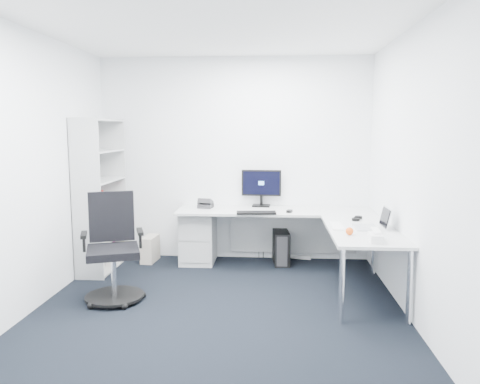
# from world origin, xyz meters

# --- Properties ---
(ground) EXTENTS (4.20, 4.20, 0.00)m
(ground) POSITION_xyz_m (0.00, 0.00, 0.00)
(ground) COLOR black
(ceiling) EXTENTS (4.20, 4.20, 0.00)m
(ceiling) POSITION_xyz_m (0.00, 0.00, 2.70)
(ceiling) COLOR white
(wall_back) EXTENTS (3.60, 0.02, 2.70)m
(wall_back) POSITION_xyz_m (0.00, 2.10, 1.35)
(wall_back) COLOR white
(wall_back) RESTS_ON ground
(wall_front) EXTENTS (3.60, 0.02, 2.70)m
(wall_front) POSITION_xyz_m (0.00, -2.10, 1.35)
(wall_front) COLOR white
(wall_front) RESTS_ON ground
(wall_left) EXTENTS (0.02, 4.20, 2.70)m
(wall_left) POSITION_xyz_m (-1.80, 0.00, 1.35)
(wall_left) COLOR white
(wall_left) RESTS_ON ground
(wall_right) EXTENTS (0.02, 4.20, 2.70)m
(wall_right) POSITION_xyz_m (1.80, 0.00, 1.35)
(wall_right) COLOR white
(wall_right) RESTS_ON ground
(l_desk) EXTENTS (2.50, 1.40, 0.73)m
(l_desk) POSITION_xyz_m (0.55, 1.40, 0.36)
(l_desk) COLOR #B9BBBB
(l_desk) RESTS_ON ground
(drawer_pedestal) EXTENTS (0.43, 0.54, 0.67)m
(drawer_pedestal) POSITION_xyz_m (-0.46, 1.82, 0.33)
(drawer_pedestal) COLOR #B9BBBB
(drawer_pedestal) RESTS_ON ground
(bookshelf) EXTENTS (0.37, 0.94, 1.88)m
(bookshelf) POSITION_xyz_m (-1.62, 1.45, 0.94)
(bookshelf) COLOR #B4B6B7
(bookshelf) RESTS_ON ground
(task_chair) EXTENTS (0.79, 0.79, 1.11)m
(task_chair) POSITION_xyz_m (-1.10, 0.35, 0.55)
(task_chair) COLOR black
(task_chair) RESTS_ON ground
(black_pc_tower) EXTENTS (0.23, 0.45, 0.43)m
(black_pc_tower) POSITION_xyz_m (0.63, 1.84, 0.21)
(black_pc_tower) COLOR black
(black_pc_tower) RESTS_ON ground
(beige_pc_tower) EXTENTS (0.19, 0.37, 0.34)m
(beige_pc_tower) POSITION_xyz_m (-1.11, 1.81, 0.17)
(beige_pc_tower) COLOR #B9AE9D
(beige_pc_tower) RESTS_ON ground
(power_strip) EXTENTS (0.39, 0.15, 0.04)m
(power_strip) POSITION_xyz_m (0.86, 2.09, 0.02)
(power_strip) COLOR white
(power_strip) RESTS_ON ground
(monitor) EXTENTS (0.53, 0.20, 0.50)m
(monitor) POSITION_xyz_m (0.37, 2.00, 0.98)
(monitor) COLOR black
(monitor) RESTS_ON l_desk
(black_keyboard) EXTENTS (0.49, 0.21, 0.02)m
(black_keyboard) POSITION_xyz_m (0.32, 1.46, 0.74)
(black_keyboard) COLOR black
(black_keyboard) RESTS_ON l_desk
(mouse) EXTENTS (0.08, 0.11, 0.03)m
(mouse) POSITION_xyz_m (0.73, 1.57, 0.74)
(mouse) COLOR black
(mouse) RESTS_ON l_desk
(desk_phone) EXTENTS (0.20, 0.20, 0.12)m
(desk_phone) POSITION_xyz_m (-0.36, 1.83, 0.79)
(desk_phone) COLOR #29292C
(desk_phone) RESTS_ON l_desk
(laptop) EXTENTS (0.33, 0.32, 0.23)m
(laptop) POSITION_xyz_m (1.49, 0.69, 0.85)
(laptop) COLOR silver
(laptop) RESTS_ON l_desk
(white_keyboard) EXTENTS (0.12, 0.42, 0.01)m
(white_keyboard) POSITION_xyz_m (1.20, 0.76, 0.74)
(white_keyboard) COLOR white
(white_keyboard) RESTS_ON l_desk
(headphones) EXTENTS (0.20, 0.24, 0.05)m
(headphones) POSITION_xyz_m (1.48, 1.15, 0.76)
(headphones) COLOR black
(headphones) RESTS_ON l_desk
(orange_fruit) EXTENTS (0.08, 0.08, 0.08)m
(orange_fruit) POSITION_xyz_m (1.27, 0.37, 0.77)
(orange_fruit) COLOR #F25815
(orange_fruit) RESTS_ON l_desk
(tissue_box) EXTENTS (0.12, 0.22, 0.07)m
(tissue_box) POSITION_xyz_m (1.47, 0.11, 0.77)
(tissue_box) COLOR white
(tissue_box) RESTS_ON l_desk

